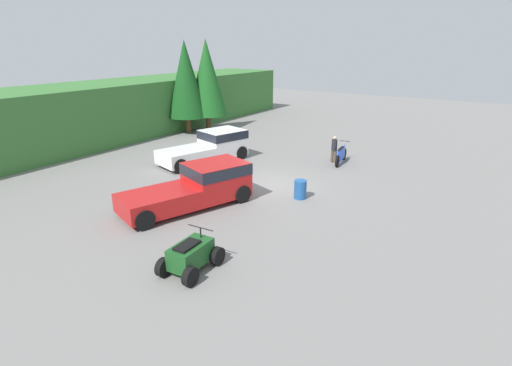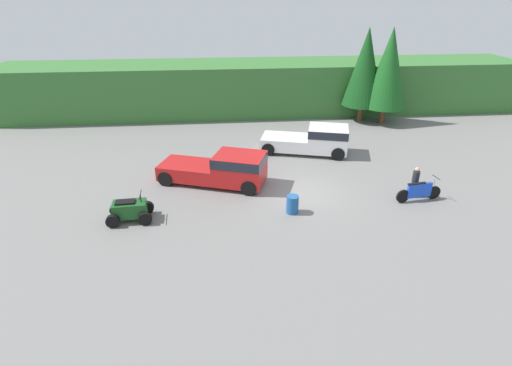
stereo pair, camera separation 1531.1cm
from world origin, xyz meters
name	(u,v)px [view 2 (the right image)]	position (x,y,z in m)	size (l,w,h in m)	color
ground_plane	(300,193)	(0.00, 0.00, 0.00)	(80.00, 80.00, 0.00)	slate
hillside_backdrop	(265,87)	(0.00, 16.00, 2.06)	(44.00, 6.00, 4.12)	#387033
tree_left	(365,67)	(7.36, 12.29, 4.21)	(3.15, 3.15, 7.16)	brown
tree_mid_left	(389,68)	(8.86, 11.42, 4.26)	(3.19, 3.19, 7.24)	brown
pickup_truck_red	(223,168)	(-3.97, 1.47, 0.95)	(6.11, 3.90, 1.79)	red
pickup_truck_second	(314,139)	(1.94, 5.53, 0.95)	(5.83, 3.54, 1.79)	white
dirt_bike	(419,192)	(5.73, -1.42, 0.51)	(2.44, 0.63, 1.21)	black
quad_atv	(130,210)	(-8.32, -1.94, 0.51)	(2.09, 1.38, 1.29)	black
rider_person	(415,181)	(5.66, -0.98, 0.89)	(0.42, 0.42, 1.63)	brown
steel_barrel	(292,204)	(-0.79, -1.99, 0.44)	(0.58, 0.58, 0.88)	#1E5193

